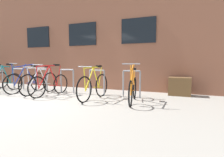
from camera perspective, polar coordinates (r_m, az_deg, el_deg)
The scene contains 10 objects.
ground_plane at distance 5.50m, azimuth -26.72°, elevation -6.94°, with size 42.00×42.00×0.00m, color #9E998E.
storefront_building at distance 10.29m, azimuth -1.61°, elevation 15.42°, with size 28.00×5.14×5.87m.
bike_rack at distance 7.10m, azimuth -17.81°, elevation 0.19°, with size 6.59×0.05×0.85m.
bicycle_blue at distance 7.36m, azimuth -25.23°, elevation -0.86°, with size 0.45×1.73×1.09m.
bicycle_red at distance 6.37m, azimuth -18.93°, elevation -1.58°, with size 0.44×1.70×1.06m.
bicycle_yellow at distance 5.45m, azimuth -5.77°, elevation -2.28°, with size 0.44×1.73×1.02m.
bicycle_teal at distance 7.98m, azimuth -31.04°, elevation -0.78°, with size 0.44×1.65×1.07m.
bicycle_orange at distance 5.04m, azimuth 6.54°, elevation -3.14°, with size 0.45×1.68×1.09m.
bicycle_white at distance 6.85m, azimuth -21.70°, elevation -1.14°, with size 0.44×1.77×0.99m.
planter_box at distance 6.41m, azimuth 20.45°, elevation -2.34°, with size 0.70×0.44×0.60m, color brown.
Camera 1 is at (4.09, -3.51, 1.10)m, focal length 29.17 mm.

